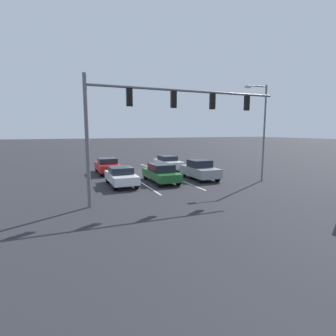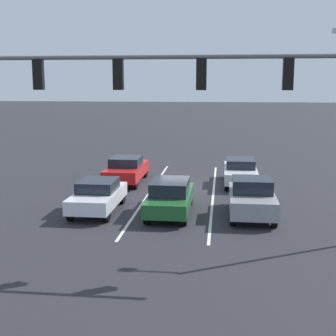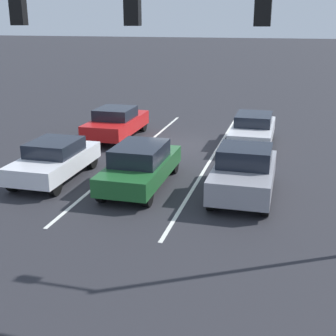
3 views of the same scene
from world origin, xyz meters
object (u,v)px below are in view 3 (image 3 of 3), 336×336
object	(u,v)px
car_silver_leftlane_second	(253,129)
car_white_rightlane_front	(55,159)
car_darkgreen_midlane_front	(141,165)
car_red_rightlane_second	(116,123)
car_gray_leftlane_front	(244,172)

from	to	relation	value
car_silver_leftlane_second	car_white_rightlane_front	bearing A→B (deg)	45.01
car_white_rightlane_front	car_silver_leftlane_second	world-z (taller)	car_silver_leftlane_second
car_darkgreen_midlane_front	car_red_rightlane_second	world-z (taller)	car_darkgreen_midlane_front
car_gray_leftlane_front	car_red_rightlane_second	size ratio (longest dim) A/B	0.90
car_silver_leftlane_second	car_red_rightlane_second	bearing A→B (deg)	2.52
car_silver_leftlane_second	car_darkgreen_midlane_front	bearing A→B (deg)	63.19
car_darkgreen_midlane_front	car_silver_leftlane_second	xyz separation A→B (m)	(-3.28, -6.49, -0.01)
car_white_rightlane_front	car_red_rightlane_second	world-z (taller)	car_red_rightlane_second
car_gray_leftlane_front	car_red_rightlane_second	distance (m)	9.20
car_darkgreen_midlane_front	car_silver_leftlane_second	world-z (taller)	car_darkgreen_midlane_front
car_darkgreen_midlane_front	car_gray_leftlane_front	bearing A→B (deg)	179.92
car_gray_leftlane_front	car_red_rightlane_second	bearing A→B (deg)	-42.42
car_darkgreen_midlane_front	car_red_rightlane_second	xyz separation A→B (m)	(3.24, -6.20, 0.00)
car_gray_leftlane_front	car_silver_leftlane_second	xyz separation A→B (m)	(0.27, -6.49, -0.06)
car_darkgreen_midlane_front	car_white_rightlane_front	distance (m)	3.25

